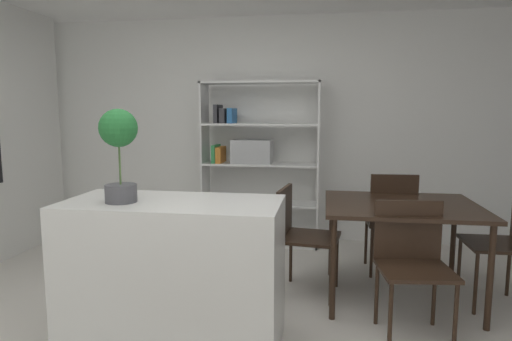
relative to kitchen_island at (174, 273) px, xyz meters
name	(u,v)px	position (x,y,z in m)	size (l,w,h in m)	color
back_partition	(259,129)	(0.16, 2.52, 0.81)	(6.24, 0.06, 2.56)	white
kitchen_island	(174,273)	(0.00, 0.00, 0.00)	(1.35, 0.65, 0.93)	silver
potted_plant_on_island	(119,144)	(-0.30, -0.08, 0.82)	(0.23, 0.23, 0.57)	#4C4C51
open_bookshelf	(254,157)	(0.15, 2.23, 0.52)	(1.30, 0.35, 1.81)	white
dining_table	(401,212)	(1.53, 0.92, 0.24)	(1.16, 0.99, 0.77)	black
dining_chair_window_side	(511,233)	(2.33, 0.92, 0.11)	(0.44, 0.45, 0.96)	black
dining_chair_island_side	(298,229)	(0.73, 0.93, 0.07)	(0.52, 0.51, 0.87)	black
dining_chair_near	(411,254)	(1.52, 0.39, 0.07)	(0.50, 0.47, 0.88)	black
dining_chair_far	(391,215)	(1.53, 1.43, 0.09)	(0.42, 0.44, 0.94)	black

